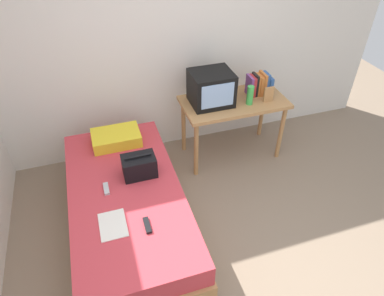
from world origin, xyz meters
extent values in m
plane|color=#84705B|center=(0.00, 0.00, 0.00)|extent=(8.00, 8.00, 0.00)
cube|color=silver|center=(0.00, 2.00, 1.30)|extent=(5.20, 0.10, 2.60)
cube|color=#B27F4C|center=(-0.81, 0.71, 0.16)|extent=(1.00, 2.00, 0.32)
cube|color=#C63842|center=(-0.81, 0.71, 0.43)|extent=(0.97, 1.94, 0.21)
cube|color=#B27F4C|center=(0.56, 1.50, 0.72)|extent=(1.16, 0.60, 0.04)
cylinder|color=#B27F4C|center=(0.04, 1.26, 0.35)|extent=(0.05, 0.05, 0.70)
cylinder|color=#B27F4C|center=(1.08, 1.26, 0.35)|extent=(0.05, 0.05, 0.70)
cylinder|color=#B27F4C|center=(0.04, 1.74, 0.35)|extent=(0.05, 0.05, 0.70)
cylinder|color=#B27F4C|center=(1.08, 1.74, 0.35)|extent=(0.05, 0.05, 0.70)
cube|color=black|center=(0.29, 1.54, 0.92)|extent=(0.44, 0.38, 0.36)
cube|color=#8CB2E0|center=(0.29, 1.35, 0.93)|extent=(0.35, 0.01, 0.26)
cylinder|color=green|center=(0.68, 1.39, 0.85)|extent=(0.07, 0.07, 0.21)
cube|color=#7A3D89|center=(0.76, 1.57, 0.86)|extent=(0.03, 0.16, 0.23)
cube|color=#B72D33|center=(0.79, 1.57, 0.86)|extent=(0.03, 0.15, 0.23)
cube|color=black|center=(0.82, 1.57, 0.87)|extent=(0.03, 0.14, 0.25)
cube|color=#CC7233|center=(0.85, 1.57, 0.86)|extent=(0.02, 0.15, 0.24)
cube|color=#CC7233|center=(0.88, 1.57, 0.86)|extent=(0.04, 0.16, 0.23)
cube|color=#CC7233|center=(0.92, 1.57, 0.87)|extent=(0.03, 0.17, 0.25)
cube|color=#2D5699|center=(0.95, 1.57, 0.87)|extent=(0.04, 0.14, 0.24)
cube|color=#2D5699|center=(1.00, 1.57, 0.84)|extent=(0.04, 0.17, 0.20)
cube|color=#B27F4C|center=(0.90, 1.38, 0.83)|extent=(0.11, 0.02, 0.17)
cube|color=yellow|center=(-0.78, 1.41, 0.60)|extent=(0.48, 0.33, 0.12)
cube|color=black|center=(-0.64, 0.86, 0.64)|extent=(0.30, 0.20, 0.20)
cylinder|color=black|center=(-0.64, 0.86, 0.75)|extent=(0.24, 0.02, 0.02)
cube|color=white|center=(-0.96, 0.35, 0.54)|extent=(0.21, 0.29, 0.01)
cube|color=black|center=(-0.71, 0.25, 0.55)|extent=(0.04, 0.16, 0.02)
cube|color=#B7B7BC|center=(-0.97, 0.76, 0.55)|extent=(0.04, 0.14, 0.02)
camera|label=1|loc=(-0.90, -1.51, 2.71)|focal=32.21mm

